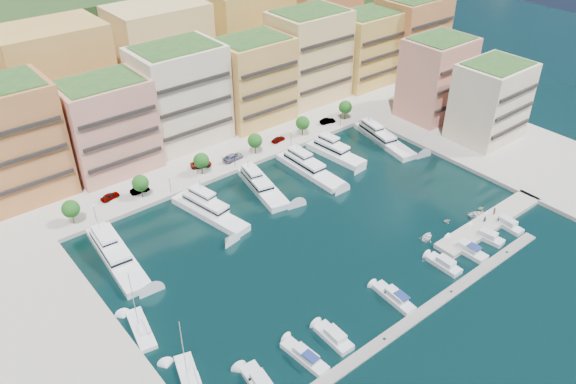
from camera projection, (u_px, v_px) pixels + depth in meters
The scene contains 57 objects.
ground at pixel (318, 229), 119.73m from camera, with size 400.00×400.00×0.00m, color black.
north_quay at pixel (174, 127), 159.88m from camera, with size 220.00×64.00×2.00m, color #9E998E.
east_quay at pixel (515, 153), 147.24m from camera, with size 34.00×76.00×2.00m, color #9E998E.
hillside at pixel (103, 78), 190.97m from camera, with size 240.00×40.00×58.00m, color #1C3C18.
south_pontoon at pixel (419, 315), 98.71m from camera, with size 72.00×2.20×0.35m, color gray.
finger_pier at pixel (490, 224), 121.30m from camera, with size 32.00×5.00×2.00m, color #9E998E.
apartment_1 at pixel (11, 142), 122.33m from camera, with size 20.00×16.50×26.80m.
apartment_2 at pixel (108, 126), 133.21m from camera, with size 20.00×15.50×22.80m.
apartment_3 at pixel (180, 95), 144.75m from camera, with size 22.00×16.50×25.80m.
apartment_4 at pixel (254, 80), 155.60m from camera, with size 20.00×15.50×23.80m.
apartment_5 at pixel (309, 56), 167.68m from camera, with size 22.00×16.50×26.80m.
apartment_6 at pixel (365, 48), 179.08m from camera, with size 20.00×15.50×22.80m.
apartment_7 at pixel (411, 34), 187.78m from camera, with size 22.00×16.50×24.80m.
apartment_east_a at pixel (436, 77), 158.59m from camera, with size 18.00×14.50×22.80m.
apartment_east_b at pixel (490, 101), 147.48m from camera, with size 18.00×14.50×20.80m.
backblock_1 at pixel (59, 83), 145.68m from camera, with size 26.00×18.00×30.00m, color #E2AC54.
backblock_2 at pixel (162, 58), 161.49m from camera, with size 26.00×18.00×30.00m, color #E7B47A.
backblock_3 at pixel (247, 37), 177.31m from camera, with size 26.00×18.00×30.00m, color gold.
backblock_4 at pixel (318, 19), 193.13m from camera, with size 26.00×18.00×30.00m, color #C77C42.
tree_0 at pixel (71, 209), 117.73m from camera, with size 3.80×3.80×5.65m.
tree_1 at pixel (140, 183), 126.16m from camera, with size 3.80×3.80×5.65m.
tree_2 at pixel (201, 161), 134.60m from camera, with size 3.80×3.80×5.65m.
tree_3 at pixel (255, 141), 143.03m from camera, with size 3.80×3.80×5.65m.
tree_4 at pixel (303, 123), 151.47m from camera, with size 3.80×3.80×5.65m.
tree_5 at pixel (345, 107), 159.91m from camera, with size 3.80×3.80×5.65m.
lamppost_0 at pixel (94, 210), 118.85m from camera, with size 0.30×0.30×4.20m.
lamppost_1 at pixel (170, 182), 128.34m from camera, with size 0.30×0.30×4.20m.
lamppost_2 at pixel (234, 157), 137.83m from camera, with size 0.30×0.30×4.20m.
lamppost_3 at pixel (291, 136), 147.32m from camera, with size 0.30×0.30×4.20m.
lamppost_4 at pixel (341, 117), 156.81m from camera, with size 0.30×0.30×4.20m.
yacht_0 at pixel (115, 253), 111.03m from camera, with size 6.92×23.71×7.30m.
yacht_2 at pixel (208, 210), 123.54m from camera, with size 8.07×21.24×7.30m.
yacht_3 at pixel (261, 185), 132.13m from camera, with size 8.51×19.66×7.30m.
yacht_4 at pixel (308, 168), 138.82m from camera, with size 4.93×21.10×7.30m.
yacht_5 at pixel (334, 151), 145.55m from camera, with size 6.12×17.43×7.30m.
yacht_6 at pixel (382, 137), 152.08m from camera, with size 8.90×22.94×7.30m.
cruiser_1 at pixel (305, 357), 90.33m from camera, with size 3.21×9.19×2.66m.
cruiser_2 at pixel (334, 338), 93.75m from camera, with size 2.96×7.49×2.55m.
cruiser_4 at pixel (394, 298), 101.59m from camera, with size 3.11×9.10×2.66m.
cruiser_6 at pixel (444, 265), 109.25m from camera, with size 2.64×7.11×2.55m.
cruiser_7 at pixel (467, 250), 113.04m from camera, with size 2.97×8.61×2.66m.
cruiser_8 at pixel (486, 237), 116.62m from camera, with size 3.48×7.61×2.55m.
cruiser_9 at pixel (505, 224), 120.28m from camera, with size 2.98×8.14×2.55m.
sailboat_1 at pixel (141, 330), 95.49m from camera, with size 4.65×10.43×13.20m.
sailboat_0 at pixel (190, 380), 86.83m from camera, with size 5.63×10.59×13.20m.
tender_2 at pixel (477, 214), 123.56m from camera, with size 2.87×4.02×0.83m, color silver.
tender_0 at pixel (427, 237), 116.84m from camera, with size 2.59×3.63×0.75m, color white.
tender_1 at pixel (447, 221), 121.57m from camera, with size 1.38×1.60×0.84m, color #C7B398.
tender_3 at pixel (481, 208), 125.50m from camera, with size 1.39×1.61×0.85m, color beige.
car_0 at pixel (110, 196), 127.09m from camera, with size 1.78×4.43×1.51m, color gray.
car_1 at pixel (140, 190), 129.36m from camera, with size 1.54×4.41×1.45m, color gray.
car_2 at pixel (201, 164), 139.12m from camera, with size 2.44×5.29×1.47m, color gray.
car_3 at pixel (233, 157), 141.80m from camera, with size 2.36×5.82×1.69m, color gray.
car_4 at pixel (278, 139), 150.18m from camera, with size 1.65×4.11×1.40m, color gray.
car_5 at pixel (328, 121), 159.25m from camera, with size 1.60×4.58×1.51m, color gray.
person_0 at pixel (485, 219), 119.65m from camera, with size 0.57×0.37×1.56m, color #222945.
person_1 at pixel (494, 211), 122.08m from camera, with size 0.81×0.63×1.68m, color brown.
Camera 1 is at (-65.42, -70.07, 72.46)m, focal length 35.00 mm.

